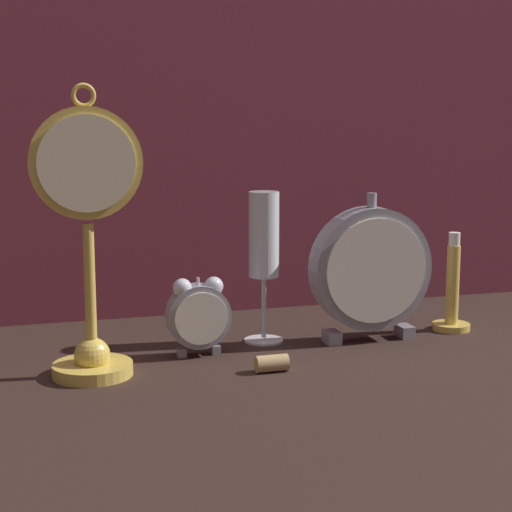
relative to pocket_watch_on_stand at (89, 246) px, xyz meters
name	(u,v)px	position (x,y,z in m)	size (l,w,h in m)	color
ground_plane	(273,367)	(0.23, -0.03, -0.17)	(4.00, 4.00, 0.00)	black
fabric_backdrop_drape	(212,92)	(0.23, 0.30, 0.19)	(1.60, 0.01, 0.72)	brown
pocket_watch_on_stand	(89,246)	(0.00, 0.00, 0.00)	(0.14, 0.10, 0.36)	gold
alarm_clock_twin_bell	(199,313)	(0.15, 0.05, -0.11)	(0.09, 0.03, 0.11)	gray
mantel_clock_silver	(371,269)	(0.40, 0.05, -0.06)	(0.18, 0.04, 0.22)	gray
champagne_flute	(264,246)	(0.26, 0.09, -0.02)	(0.06, 0.06, 0.22)	silver
brass_candlestick	(452,298)	(0.55, 0.08, -0.12)	(0.06, 0.06, 0.15)	gold
wine_cork	(272,363)	(0.22, -0.05, -0.15)	(0.02, 0.02, 0.04)	tan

